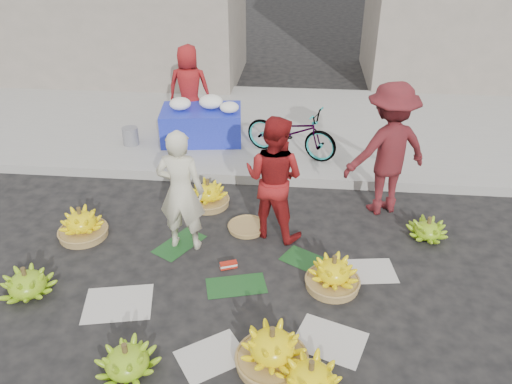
# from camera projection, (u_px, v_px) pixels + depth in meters

# --- Properties ---
(ground) EXTENTS (80.00, 80.00, 0.00)m
(ground) POSITION_uv_depth(u_px,v_px,m) (247.00, 275.00, 5.65)
(ground) COLOR black
(ground) RESTS_ON ground
(curb) EXTENTS (40.00, 0.25, 0.15)m
(curb) POSITION_uv_depth(u_px,v_px,m) (263.00, 177.00, 7.51)
(curb) COLOR #999791
(curb) RESTS_ON ground
(sidewalk) EXTENTS (40.00, 4.00, 0.12)m
(sidewalk) POSITION_uv_depth(u_px,v_px,m) (273.00, 125.00, 9.32)
(sidewalk) COLOR #999791
(sidewalk) RESTS_ON ground
(newspaper_scatter) EXTENTS (3.20, 1.80, 0.00)m
(newspaper_scatter) POSITION_uv_depth(u_px,v_px,m) (238.00, 326.00, 4.96)
(newspaper_scatter) COLOR silver
(newspaper_scatter) RESTS_ON ground
(banana_leaves) EXTENTS (2.00, 1.00, 0.00)m
(banana_leaves) POSITION_uv_depth(u_px,v_px,m) (241.00, 263.00, 5.83)
(banana_leaves) COLOR #16421B
(banana_leaves) RESTS_ON ground
(banana_bunch_0) EXTENTS (0.63, 0.63, 0.35)m
(banana_bunch_0) POSITION_uv_depth(u_px,v_px,m) (27.00, 283.00, 5.30)
(banana_bunch_0) COLOR #6BA717
(banana_bunch_0) RESTS_ON ground
(banana_bunch_1) EXTENTS (0.65, 0.65, 0.34)m
(banana_bunch_1) POSITION_uv_depth(u_px,v_px,m) (127.00, 360.00, 4.40)
(banana_bunch_1) COLOR #6BA717
(banana_bunch_1) RESTS_ON ground
(banana_bunch_2) EXTENTS (0.65, 0.65, 0.45)m
(banana_bunch_2) POSITION_uv_depth(u_px,v_px,m) (272.00, 349.00, 4.46)
(banana_bunch_2) COLOR olive
(banana_bunch_2) RESTS_ON ground
(banana_bunch_3) EXTENTS (0.65, 0.65, 0.36)m
(banana_bunch_3) POSITION_uv_depth(u_px,v_px,m) (311.00, 378.00, 4.23)
(banana_bunch_3) COLOR #FFEA0C
(banana_bunch_3) RESTS_ON ground
(banana_bunch_4) EXTENTS (0.61, 0.61, 0.41)m
(banana_bunch_4) POSITION_uv_depth(u_px,v_px,m) (333.00, 274.00, 5.39)
(banana_bunch_4) COLOR olive
(banana_bunch_4) RESTS_ON ground
(banana_bunch_5) EXTENTS (0.46, 0.46, 0.30)m
(banana_bunch_5) POSITION_uv_depth(u_px,v_px,m) (428.00, 229.00, 6.22)
(banana_bunch_5) COLOR #6BA717
(banana_bunch_5) RESTS_ON ground
(banana_bunch_6) EXTENTS (0.63, 0.63, 0.42)m
(banana_bunch_6) POSITION_uv_depth(u_px,v_px,m) (82.00, 224.00, 6.22)
(banana_bunch_6) COLOR olive
(banana_bunch_6) RESTS_ON ground
(banana_bunch_7) EXTENTS (0.56, 0.56, 0.40)m
(banana_bunch_7) POSITION_uv_depth(u_px,v_px,m) (208.00, 194.00, 6.88)
(banana_bunch_7) COLOR olive
(banana_bunch_7) RESTS_ON ground
(basket_spare) EXTENTS (0.61, 0.61, 0.05)m
(basket_spare) POSITION_uv_depth(u_px,v_px,m) (247.00, 227.00, 6.43)
(basket_spare) COLOR olive
(basket_spare) RESTS_ON ground
(incense_stack) EXTENTS (0.21, 0.13, 0.08)m
(incense_stack) POSITION_uv_depth(u_px,v_px,m) (229.00, 265.00, 5.73)
(incense_stack) COLOR red
(incense_stack) RESTS_ON ground
(vendor_cream) EXTENTS (0.57, 0.39, 1.52)m
(vendor_cream) POSITION_uv_depth(u_px,v_px,m) (181.00, 191.00, 5.76)
(vendor_cream) COLOR beige
(vendor_cream) RESTS_ON ground
(vendor_red) EXTENTS (0.93, 0.84, 1.58)m
(vendor_red) POSITION_uv_depth(u_px,v_px,m) (274.00, 178.00, 5.98)
(vendor_red) COLOR #A41A19
(vendor_red) RESTS_ON ground
(man_striped) EXTENTS (1.33, 1.07, 1.79)m
(man_striped) POSITION_uv_depth(u_px,v_px,m) (388.00, 150.00, 6.42)
(man_striped) COLOR maroon
(man_striped) RESTS_ON ground
(flower_table) EXTENTS (1.42, 0.99, 0.77)m
(flower_table) POSITION_uv_depth(u_px,v_px,m) (202.00, 122.00, 8.43)
(flower_table) COLOR #1C27B9
(flower_table) RESTS_ON sidewalk
(grey_bucket) EXTENTS (0.26, 0.26, 0.30)m
(grey_bucket) POSITION_uv_depth(u_px,v_px,m) (131.00, 136.00, 8.35)
(grey_bucket) COLOR slate
(grey_bucket) RESTS_ON sidewalk
(flower_vendor) EXTENTS (0.76, 0.51, 1.49)m
(flower_vendor) POSITION_uv_depth(u_px,v_px,m) (189.00, 88.00, 8.66)
(flower_vendor) COLOR #A41A19
(flower_vendor) RESTS_ON sidewalk
(bicycle) EXTENTS (1.05, 1.61, 0.80)m
(bicycle) POSITION_uv_depth(u_px,v_px,m) (291.00, 132.00, 7.88)
(bicycle) COLOR gray
(bicycle) RESTS_ON sidewalk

